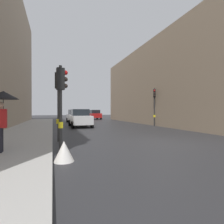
{
  "coord_description": "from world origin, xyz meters",
  "views": [
    {
      "loc": [
        -5.17,
        -7.58,
        1.61
      ],
      "look_at": [
        -0.05,
        7.74,
        1.49
      ],
      "focal_mm": 28.52,
      "sensor_mm": 36.0,
      "label": 1
    }
  ],
  "objects_px": {
    "traffic_light_near_left": "(61,92)",
    "car_red_sedan": "(95,115)",
    "car_white_compact": "(80,118)",
    "traffic_light_mid_street": "(154,100)",
    "car_silver_hatchback": "(76,116)",
    "warning_sign_triangle": "(64,151)",
    "pedestrian_with_umbrella": "(2,104)",
    "traffic_light_near_right": "(59,93)"
  },
  "relations": [
    {
      "from": "traffic_light_near_right",
      "to": "car_white_compact",
      "type": "xyz_separation_m",
      "value": [
        2.29,
        8.14,
        -1.67
      ]
    },
    {
      "from": "traffic_light_mid_street",
      "to": "traffic_light_near_left",
      "type": "bearing_deg",
      "value": -137.45
    },
    {
      "from": "traffic_light_near_left",
      "to": "car_red_sedan",
      "type": "xyz_separation_m",
      "value": [
        7.27,
        25.99,
        -1.44
      ]
    },
    {
      "from": "traffic_light_near_left",
      "to": "car_white_compact",
      "type": "bearing_deg",
      "value": 77.87
    },
    {
      "from": "car_white_compact",
      "to": "pedestrian_with_umbrella",
      "type": "distance_m",
      "value": 11.59
    },
    {
      "from": "traffic_light_near_right",
      "to": "car_white_compact",
      "type": "distance_m",
      "value": 8.62
    },
    {
      "from": "traffic_light_near_left",
      "to": "car_red_sedan",
      "type": "relative_size",
      "value": 0.79
    },
    {
      "from": "traffic_light_near_right",
      "to": "car_silver_hatchback",
      "type": "bearing_deg",
      "value": 79.71
    },
    {
      "from": "car_silver_hatchback",
      "to": "traffic_light_near_right",
      "type": "bearing_deg",
      "value": -100.29
    },
    {
      "from": "traffic_light_mid_street",
      "to": "pedestrian_with_umbrella",
      "type": "distance_m",
      "value": 14.79
    },
    {
      "from": "car_silver_hatchback",
      "to": "warning_sign_triangle",
      "type": "xyz_separation_m",
      "value": [
        -2.57,
        -18.15,
        -0.55
      ]
    },
    {
      "from": "traffic_light_near_right",
      "to": "pedestrian_with_umbrella",
      "type": "bearing_deg",
      "value": -127.47
    },
    {
      "from": "warning_sign_triangle",
      "to": "car_white_compact",
      "type": "bearing_deg",
      "value": 79.34
    },
    {
      "from": "traffic_light_mid_street",
      "to": "car_red_sedan",
      "type": "xyz_separation_m",
      "value": [
        -2.45,
        17.07,
        -1.84
      ]
    },
    {
      "from": "traffic_light_near_right",
      "to": "traffic_light_mid_street",
      "type": "bearing_deg",
      "value": 33.47
    },
    {
      "from": "traffic_light_near_left",
      "to": "pedestrian_with_umbrella",
      "type": "bearing_deg",
      "value": -177.35
    },
    {
      "from": "car_white_compact",
      "to": "car_silver_hatchback",
      "type": "bearing_deg",
      "value": 87.19
    },
    {
      "from": "traffic_light_mid_street",
      "to": "car_silver_hatchback",
      "type": "height_order",
      "value": "traffic_light_mid_street"
    },
    {
      "from": "traffic_light_mid_street",
      "to": "pedestrian_with_umbrella",
      "type": "relative_size",
      "value": 1.85
    },
    {
      "from": "traffic_light_mid_street",
      "to": "car_white_compact",
      "type": "bearing_deg",
      "value": 166.98
    },
    {
      "from": "traffic_light_mid_street",
      "to": "car_white_compact",
      "type": "xyz_separation_m",
      "value": [
        -7.43,
        1.72,
        -1.84
      ]
    },
    {
      "from": "traffic_light_near_left",
      "to": "traffic_light_mid_street",
      "type": "xyz_separation_m",
      "value": [
        9.72,
        8.92,
        0.4
      ]
    },
    {
      "from": "traffic_light_near_left",
      "to": "traffic_light_near_right",
      "type": "distance_m",
      "value": 2.5
    },
    {
      "from": "traffic_light_near_left",
      "to": "car_silver_hatchback",
      "type": "bearing_deg",
      "value": 81.22
    },
    {
      "from": "traffic_light_mid_street",
      "to": "car_red_sedan",
      "type": "distance_m",
      "value": 17.34
    },
    {
      "from": "traffic_light_mid_street",
      "to": "car_red_sedan",
      "type": "bearing_deg",
      "value": 98.16
    },
    {
      "from": "traffic_light_near_right",
      "to": "car_red_sedan",
      "type": "relative_size",
      "value": 0.87
    },
    {
      "from": "traffic_light_mid_street",
      "to": "pedestrian_with_umbrella",
      "type": "xyz_separation_m",
      "value": [
        -11.7,
        -9.01,
        -0.88
      ]
    },
    {
      "from": "car_white_compact",
      "to": "car_red_sedan",
      "type": "relative_size",
      "value": 0.99
    },
    {
      "from": "traffic_light_mid_street",
      "to": "traffic_light_near_right",
      "type": "xyz_separation_m",
      "value": [
        -9.72,
        -6.43,
        -0.17
      ]
    },
    {
      "from": "car_red_sedan",
      "to": "pedestrian_with_umbrella",
      "type": "height_order",
      "value": "pedestrian_with_umbrella"
    },
    {
      "from": "car_red_sedan",
      "to": "traffic_light_mid_street",
      "type": "bearing_deg",
      "value": -81.84
    },
    {
      "from": "car_white_compact",
      "to": "warning_sign_triangle",
      "type": "relative_size",
      "value": 6.47
    },
    {
      "from": "car_red_sedan",
      "to": "traffic_light_near_right",
      "type": "bearing_deg",
      "value": -107.19
    },
    {
      "from": "traffic_light_mid_street",
      "to": "warning_sign_triangle",
      "type": "height_order",
      "value": "traffic_light_mid_street"
    },
    {
      "from": "traffic_light_near_right",
      "to": "car_silver_hatchback",
      "type": "relative_size",
      "value": 0.86
    },
    {
      "from": "car_white_compact",
      "to": "pedestrian_with_umbrella",
      "type": "bearing_deg",
      "value": -111.71
    },
    {
      "from": "car_red_sedan",
      "to": "traffic_light_near_left",
      "type": "bearing_deg",
      "value": -105.62
    },
    {
      "from": "car_silver_hatchback",
      "to": "traffic_light_mid_street",
      "type": "bearing_deg",
      "value": -47.69
    },
    {
      "from": "car_white_compact",
      "to": "car_red_sedan",
      "type": "bearing_deg",
      "value": 72.02
    },
    {
      "from": "traffic_light_near_left",
      "to": "car_silver_hatchback",
      "type": "height_order",
      "value": "traffic_light_near_left"
    },
    {
      "from": "traffic_light_near_right",
      "to": "car_white_compact",
      "type": "height_order",
      "value": "traffic_light_near_right"
    }
  ]
}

